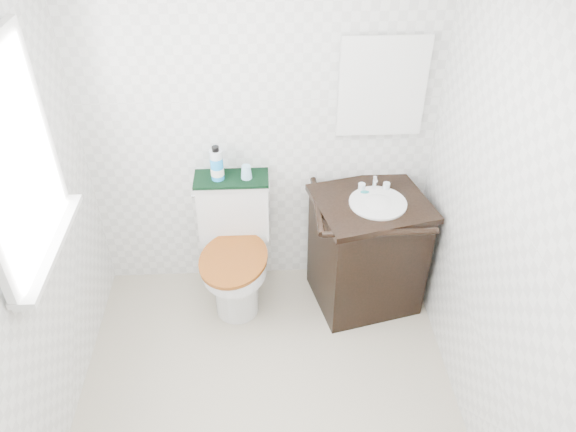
{
  "coord_description": "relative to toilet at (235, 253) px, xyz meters",
  "views": [
    {
      "loc": [
        0.02,
        -1.89,
        2.82
      ],
      "look_at": [
        0.15,
        0.75,
        0.84
      ],
      "focal_mm": 35.0,
      "sensor_mm": 36.0,
      "label": 1
    }
  ],
  "objects": [
    {
      "name": "mouthwash_bottle",
      "position": [
        -0.08,
        0.12,
        0.62
      ],
      "size": [
        0.08,
        0.08,
        0.23
      ],
      "color": "#1B94ED",
      "rests_on": "towel"
    },
    {
      "name": "floor",
      "position": [
        0.19,
        -0.96,
        -0.38
      ],
      "size": [
        2.4,
        2.4,
        0.0
      ],
      "primitive_type": "plane",
      "color": "#B9AF95",
      "rests_on": "ground"
    },
    {
      "name": "window",
      "position": [
        -0.88,
        -0.71,
        1.17
      ],
      "size": [
        0.02,
        0.7,
        0.9
      ],
      "primitive_type": "cube",
      "color": "white",
      "rests_on": "wall_left"
    },
    {
      "name": "towel",
      "position": [
        0.0,
        0.13,
        0.51
      ],
      "size": [
        0.47,
        0.22,
        0.02
      ],
      "primitive_type": "cube",
      "color": "black",
      "rests_on": "toilet"
    },
    {
      "name": "vanity",
      "position": [
        0.87,
        -0.06,
        0.05
      ],
      "size": [
        0.8,
        0.72,
        0.92
      ],
      "color": "black",
      "rests_on": "floor"
    },
    {
      "name": "trash_bin",
      "position": [
        0.64,
        0.14,
        -0.23
      ],
      "size": [
        0.2,
        0.17,
        0.29
      ],
      "color": "white",
      "rests_on": "floor"
    },
    {
      "name": "wall_right",
      "position": [
        1.29,
        -0.96,
        0.82
      ],
      "size": [
        0.0,
        2.4,
        2.4
      ],
      "primitive_type": "plane",
      "rotation": [
        1.57,
        0.0,
        -1.57
      ],
      "color": "silver",
      "rests_on": "ground"
    },
    {
      "name": "mirror",
      "position": [
        0.92,
        0.21,
        1.07
      ],
      "size": [
        0.5,
        0.02,
        0.6
      ],
      "primitive_type": "cube",
      "color": "silver",
      "rests_on": "wall_back"
    },
    {
      "name": "cup",
      "position": [
        0.1,
        0.12,
        0.56
      ],
      "size": [
        0.07,
        0.07,
        0.09
      ],
      "primitive_type": "cone",
      "color": "#94CFF3",
      "rests_on": "towel"
    },
    {
      "name": "wall_back",
      "position": [
        0.19,
        0.24,
        0.82
      ],
      "size": [
        2.4,
        0.0,
        2.4
      ],
      "primitive_type": "plane",
      "rotation": [
        1.57,
        0.0,
        0.0
      ],
      "color": "silver",
      "rests_on": "ground"
    },
    {
      "name": "wall_left",
      "position": [
        -0.91,
        -0.96,
        0.82
      ],
      "size": [
        0.0,
        2.4,
        2.4
      ],
      "primitive_type": "plane",
      "rotation": [
        1.57,
        0.0,
        1.57
      ],
      "color": "silver",
      "rests_on": "ground"
    },
    {
      "name": "toilet",
      "position": [
        0.0,
        0.0,
        0.0
      ],
      "size": [
        0.51,
        0.69,
        0.88
      ],
      "color": "silver",
      "rests_on": "floor"
    },
    {
      "name": "soap_bar",
      "position": [
        0.84,
        0.02,
        0.45
      ],
      "size": [
        0.07,
        0.04,
        0.02
      ],
      "primitive_type": "ellipsoid",
      "color": "#197479",
      "rests_on": "vanity"
    }
  ]
}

